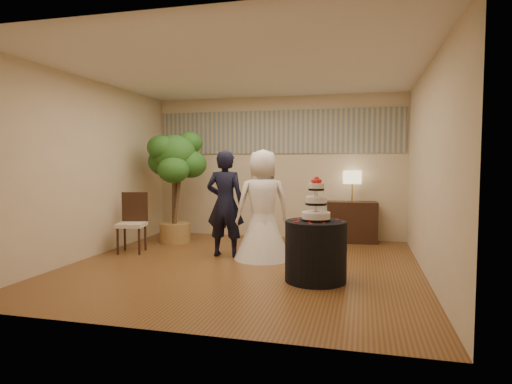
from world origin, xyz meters
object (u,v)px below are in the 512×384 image
(groom, at_px, (225,204))
(bride, at_px, (263,204))
(cake_table, at_px, (316,251))
(wedding_cake, at_px, (316,199))
(console, at_px, (352,222))
(ficus_tree, at_px, (174,186))
(side_chair, at_px, (131,223))
(table_lamp, at_px, (352,186))

(groom, relative_size, bride, 1.00)
(cake_table, distance_m, wedding_cake, 0.66)
(console, relative_size, ficus_tree, 0.43)
(bride, bearing_deg, side_chair, -22.59)
(groom, distance_m, cake_table, 1.96)
(bride, bearing_deg, wedding_cake, 106.58)
(console, bearing_deg, bride, -132.32)
(groom, xyz_separation_m, wedding_cake, (1.56, -1.10, 0.20))
(wedding_cake, bearing_deg, side_chair, 162.71)
(wedding_cake, height_order, console, wedding_cake)
(cake_table, xyz_separation_m, side_chair, (-3.16, 0.98, 0.11))
(side_chair, bearing_deg, table_lamp, 14.72)
(table_lamp, distance_m, side_chair, 4.01)
(groom, distance_m, table_lamp, 2.59)
(cake_table, bearing_deg, table_lamp, 82.43)
(bride, bearing_deg, table_lamp, -151.61)
(groom, bearing_deg, wedding_cake, 144.51)
(cake_table, bearing_deg, ficus_tree, 144.80)
(wedding_cake, distance_m, ficus_tree, 3.49)
(groom, height_order, ficus_tree, ficus_tree)
(wedding_cake, xyz_separation_m, side_chair, (-3.16, 0.98, -0.55))
(ficus_tree, bearing_deg, cake_table, -35.20)
(bride, bearing_deg, ficus_tree, -51.01)
(side_chair, bearing_deg, wedding_cake, -29.95)
(wedding_cake, xyz_separation_m, console, (0.37, 2.81, -0.66))
(groom, distance_m, ficus_tree, 1.60)
(bride, xyz_separation_m, table_lamp, (1.31, 1.75, 0.21))
(bride, distance_m, console, 2.23)
(table_lamp, bearing_deg, side_chair, -152.62)
(wedding_cake, bearing_deg, cake_table, 90.00)
(cake_table, relative_size, side_chair, 0.78)
(groom, distance_m, side_chair, 1.64)
(console, relative_size, table_lamp, 1.59)
(groom, relative_size, cake_table, 2.19)
(wedding_cake, height_order, ficus_tree, ficus_tree)
(cake_table, xyz_separation_m, console, (0.37, 2.81, -0.00))
(bride, distance_m, wedding_cake, 1.43)
(console, xyz_separation_m, table_lamp, (0.00, 0.00, 0.67))
(groom, height_order, console, groom)
(bride, relative_size, table_lamp, 2.93)
(ficus_tree, bearing_deg, table_lamp, 13.94)
(cake_table, relative_size, wedding_cake, 1.38)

